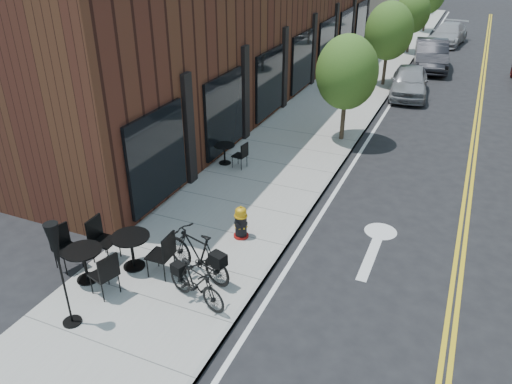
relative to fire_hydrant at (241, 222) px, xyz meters
The scene contains 16 objects.
ground 1.94m from the fire_hydrant, 50.08° to the right, with size 120.00×120.00×0.00m, color black.
sidewalk_near 8.62m from the fire_hydrant, 95.35° to the left, with size 4.00×70.00×0.12m, color #9E9B93.
building_near 13.96m from the fire_hydrant, 112.87° to the left, with size 5.00×28.00×7.00m, color #492117.
tree_near_a 7.87m from the fire_hydrant, 85.49° to the left, with size 2.20×2.20×3.81m.
tree_near_b 15.73m from the fire_hydrant, 87.80° to the left, with size 2.30×2.30×3.98m.
tree_near_c 23.66m from the fire_hydrant, 88.55° to the left, with size 2.10×2.10×3.67m.
fire_hydrant is the anchor object (origin of this frame).
bicycle_left 1.85m from the fire_hydrant, 96.46° to the right, with size 0.55×1.94×1.17m, color black.
bicycle_right 2.66m from the fire_hydrant, 85.39° to the right, with size 0.45×1.61×0.97m, color black.
bistro_set_a 2.77m from the fire_hydrant, 128.96° to the right, with size 2.02×0.90×1.09m.
bistro_set_b 3.82m from the fire_hydrant, 128.96° to the right, with size 1.98×1.03×1.04m.
bistro_set_c 4.54m from the fire_hydrant, 121.98° to the left, with size 1.63×0.78×0.86m.
patio_umbrella 4.72m from the fire_hydrant, 112.77° to the right, with size 0.37×0.37×2.31m.
parked_car_a 14.59m from the fire_hydrant, 82.13° to the left, with size 1.66×4.12×1.40m, color gray.
parked_car_b 20.29m from the fire_hydrant, 83.42° to the left, with size 1.69×4.85×1.60m, color black.
parked_car_c 27.84m from the fire_hydrant, 84.55° to the left, with size 1.93×4.75×1.38m, color #A9A9AE.
Camera 1 is at (3.44, -8.24, 7.10)m, focal length 35.00 mm.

